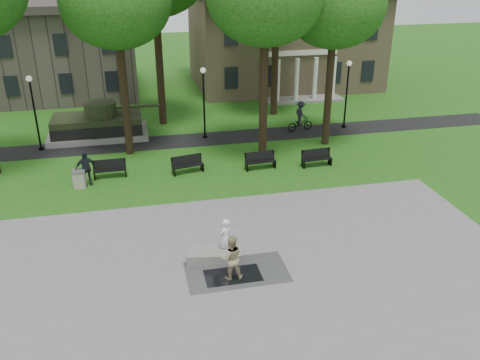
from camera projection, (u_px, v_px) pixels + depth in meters
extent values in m
plane|color=#215514|center=(236.00, 228.00, 23.22)|extent=(120.00, 120.00, 0.00)
cube|color=gray|center=(264.00, 293.00, 18.78)|extent=(22.00, 16.00, 0.02)
cube|color=black|center=(198.00, 140.00, 33.88)|extent=(44.00, 2.60, 0.01)
cube|color=#9E8460|center=(283.00, 40.00, 46.61)|extent=(16.00, 11.00, 8.00)
cube|color=silver|center=(302.00, 53.00, 41.81)|extent=(6.00, 0.30, 0.40)
cube|color=#4C443D|center=(44.00, 52.00, 43.09)|extent=(15.00, 10.00, 7.20)
cylinder|color=black|center=(124.00, 90.00, 30.00)|extent=(0.48, 0.48, 8.00)
ellipsoid|color=#13410F|center=(116.00, 1.00, 27.92)|extent=(6.20, 6.20, 5.27)
cylinder|color=black|center=(264.00, 88.00, 29.73)|extent=(0.50, 0.50, 8.32)
cylinder|color=black|center=(329.00, 86.00, 31.63)|extent=(0.46, 0.46, 7.68)
ellipsoid|color=#13410F|center=(335.00, 5.00, 29.63)|extent=(6.00, 6.00, 5.10)
cylinder|color=black|center=(159.00, 59.00, 35.11)|extent=(0.54, 0.54, 9.28)
cylinder|color=black|center=(275.00, 57.00, 37.35)|extent=(0.50, 0.50, 8.64)
cylinder|color=black|center=(36.00, 116.00, 31.27)|extent=(0.12, 0.12, 4.40)
sphere|color=silver|center=(29.00, 79.00, 30.29)|extent=(0.36, 0.36, 0.36)
cylinder|color=black|center=(41.00, 149.00, 32.15)|extent=(0.32, 0.32, 0.16)
cylinder|color=black|center=(204.00, 106.00, 33.33)|extent=(0.12, 0.12, 4.40)
sphere|color=silver|center=(203.00, 70.00, 32.35)|extent=(0.36, 0.36, 0.36)
cylinder|color=black|center=(205.00, 137.00, 34.21)|extent=(0.32, 0.32, 0.16)
cylinder|color=black|center=(346.00, 97.00, 35.29)|extent=(0.12, 0.12, 4.40)
sphere|color=silver|center=(349.00, 63.00, 34.31)|extent=(0.36, 0.36, 0.36)
cylinder|color=black|center=(344.00, 126.00, 36.17)|extent=(0.32, 0.32, 0.16)
cube|color=gray|center=(99.00, 134.00, 34.29)|extent=(6.50, 3.40, 0.40)
cube|color=#242C17|center=(97.00, 123.00, 33.98)|extent=(5.80, 2.80, 1.10)
cube|color=black|center=(97.00, 133.00, 32.87)|extent=(5.80, 0.35, 0.70)
cube|color=black|center=(98.00, 120.00, 35.26)|extent=(5.80, 0.35, 0.70)
cylinder|color=#242C17|center=(100.00, 109.00, 33.63)|extent=(2.10, 2.10, 0.90)
cylinder|color=#242C17|center=(136.00, 107.00, 34.08)|extent=(3.20, 0.18, 0.18)
cube|color=black|center=(233.00, 275.00, 19.79)|extent=(2.20, 1.20, 0.00)
cube|color=gray|center=(214.00, 255.00, 20.72)|extent=(2.34, 1.35, 0.45)
cube|color=brown|center=(218.00, 253.00, 21.21)|extent=(0.81, 0.39, 0.07)
imported|color=white|center=(225.00, 238.00, 20.70)|extent=(0.75, 0.70, 1.72)
imported|color=tan|center=(231.00, 258.00, 19.26)|extent=(0.93, 0.75, 1.85)
imported|color=black|center=(86.00, 168.00, 27.05)|extent=(1.20, 0.74, 1.91)
imported|color=black|center=(300.00, 124.00, 35.35)|extent=(2.00, 1.03, 1.00)
imported|color=black|center=(301.00, 113.00, 35.03)|extent=(0.82, 1.18, 1.67)
cube|color=black|center=(110.00, 170.00, 28.11)|extent=(1.80, 0.46, 0.05)
cube|color=black|center=(109.00, 164.00, 28.18)|extent=(1.80, 0.17, 0.50)
cube|color=black|center=(94.00, 175.00, 28.03)|extent=(0.06, 0.45, 0.45)
cube|color=black|center=(126.00, 172.00, 28.37)|extent=(0.06, 0.45, 0.45)
cube|color=black|center=(188.00, 166.00, 28.68)|extent=(1.85, 0.81, 0.05)
cube|color=black|center=(187.00, 159.00, 28.75)|extent=(1.79, 0.52, 0.50)
cube|color=black|center=(173.00, 171.00, 28.61)|extent=(0.15, 0.45, 0.45)
cube|color=black|center=(203.00, 168.00, 28.94)|extent=(0.15, 0.45, 0.45)
cube|color=black|center=(261.00, 162.00, 29.20)|extent=(1.83, 0.59, 0.05)
cube|color=black|center=(260.00, 156.00, 29.27)|extent=(1.81, 0.29, 0.50)
cube|color=black|center=(246.00, 167.00, 29.13)|extent=(0.10, 0.45, 0.45)
cube|color=black|center=(275.00, 164.00, 29.46)|extent=(0.10, 0.45, 0.45)
cube|color=black|center=(317.00, 159.00, 29.58)|extent=(1.82, 0.56, 0.05)
cube|color=black|center=(316.00, 153.00, 29.65)|extent=(1.81, 0.26, 0.50)
cube|color=black|center=(303.00, 164.00, 29.50)|extent=(0.09, 0.45, 0.45)
cube|color=black|center=(330.00, 161.00, 29.84)|extent=(0.09, 0.45, 0.45)
cube|color=#A89B8A|center=(80.00, 179.00, 26.98)|extent=(0.67, 0.67, 0.90)
cube|color=#4C4C4C|center=(78.00, 171.00, 26.78)|extent=(0.74, 0.74, 0.06)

